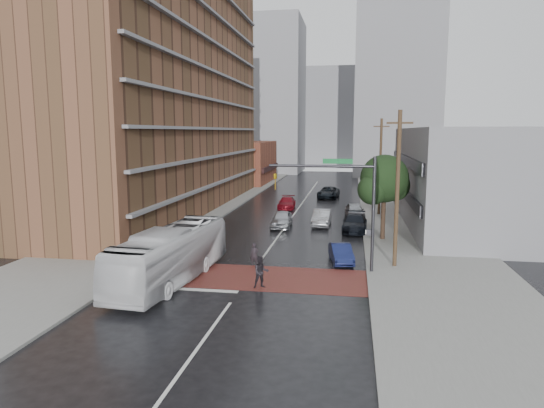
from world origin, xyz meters
The scene contains 24 objects.
ground centered at (0.00, 0.00, 0.00)m, with size 160.00×160.00×0.00m, color black.
crosswalk centered at (0.00, 0.50, 0.01)m, with size 14.00×5.00×0.02m, color maroon.
sidewalk_west centered at (-11.50, 25.00, 0.07)m, with size 9.00×90.00×0.15m, color gray.
sidewalk_east centered at (11.50, 25.00, 0.07)m, with size 9.00×90.00×0.15m, color gray.
apartment_block centered at (-14.00, 24.00, 14.00)m, with size 10.00×44.00×28.00m, color brown.
storefront_west centered at (-12.00, 54.00, 3.50)m, with size 8.00×16.00×7.00m, color brown.
building_east centered at (16.50, 20.00, 4.50)m, with size 11.00×26.00×9.00m, color slate.
distant_tower_west centered at (-14.00, 78.00, 16.00)m, with size 18.00×16.00×32.00m, color slate.
distant_tower_east centered at (14.00, 72.00, 18.00)m, with size 16.00×14.00×36.00m, color slate.
distant_tower_center centered at (0.00, 95.00, 12.00)m, with size 12.00×10.00×24.00m, color slate.
street_tree centered at (8.52, 12.03, 4.73)m, with size 4.20×4.10×6.90m.
signal_mast centered at (5.85, 2.50, 4.73)m, with size 6.50×0.30×7.20m.
utility_pole_near centered at (8.80, 4.00, 5.14)m, with size 1.60×0.26×10.00m.
utility_pole_far centered at (8.80, 24.00, 5.14)m, with size 1.60×0.26×10.00m.
transit_bus centered at (-4.29, -1.00, 1.59)m, with size 2.67×11.40×3.17m, color silver.
pedestrian_a centered at (-0.18, 3.00, 0.75)m, with size 0.55×0.36×1.50m, color black.
pedestrian_b centered at (1.09, -1.35, 0.90)m, with size 0.88×0.68×1.81m, color black.
car_travel_a centered at (-0.29, 16.04, 0.75)m, with size 1.77×4.39×1.50m, color #B5B8BD.
car_travel_b centered at (3.28, 17.46, 0.74)m, with size 1.56×4.49×1.48m, color #B3B6BB.
car_travel_c centered at (-1.31, 27.01, 0.65)m, with size 1.83×4.50×1.31m, color maroon.
suv_travel centered at (2.92, 36.65, 0.74)m, with size 2.45×5.32×1.48m, color black.
car_parked_near centered at (5.38, 4.81, 0.62)m, with size 1.30×3.74×1.23m, color #151C49.
car_parked_mid centered at (6.30, 15.37, 0.75)m, with size 2.10×5.16×1.50m, color black.
car_parked_far centered at (6.30, 22.20, 0.75)m, with size 1.77×4.40×1.50m, color #A7AAAE.
Camera 1 is at (6.00, -27.05, 8.67)m, focal length 32.00 mm.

